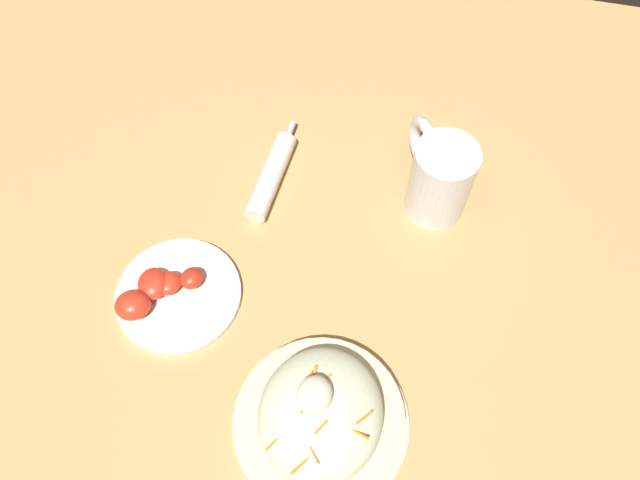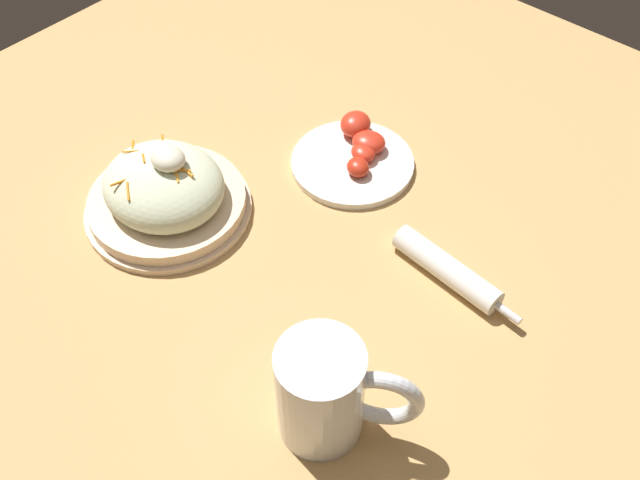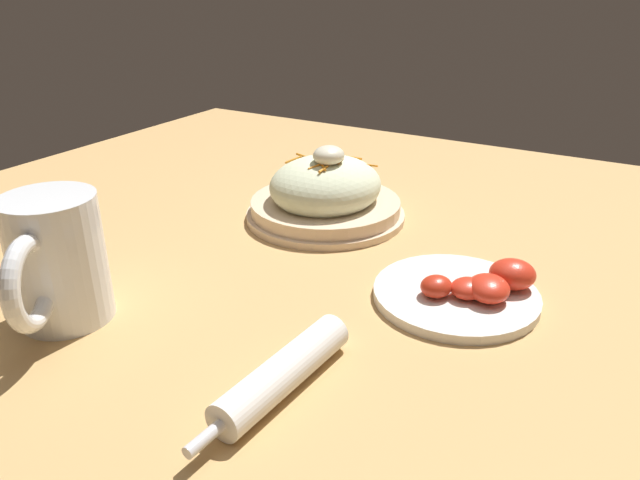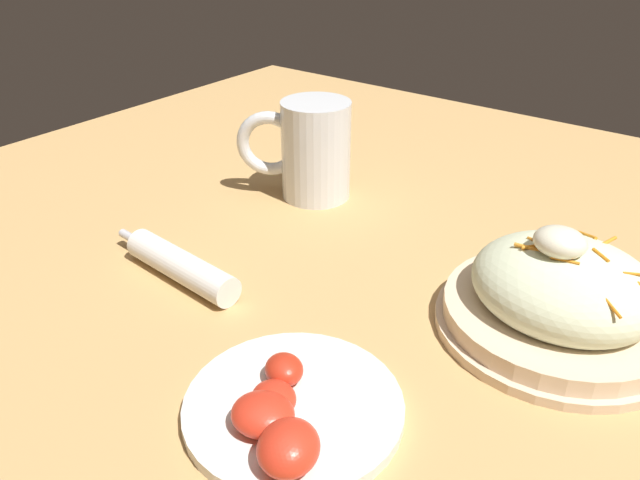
# 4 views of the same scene
# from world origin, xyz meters

# --- Properties ---
(ground_plane) EXTENTS (1.43, 1.43, 0.00)m
(ground_plane) POSITION_xyz_m (0.00, 0.00, 0.00)
(ground_plane) COLOR tan
(salad_plate) EXTENTS (0.23, 0.23, 0.11)m
(salad_plate) POSITION_xyz_m (0.20, 0.09, 0.04)
(salad_plate) COLOR beige
(salad_plate) RESTS_ON ground_plane
(beer_mug) EXTENTS (0.15, 0.11, 0.14)m
(beer_mug) POSITION_xyz_m (-0.18, 0.19, 0.06)
(beer_mug) COLOR white
(beer_mug) RESTS_ON ground_plane
(napkin_roll) EXTENTS (0.20, 0.05, 0.03)m
(napkin_roll) POSITION_xyz_m (-0.16, -0.07, 0.02)
(napkin_roll) COLOR white
(napkin_roll) RESTS_ON ground_plane
(tomato_plate) EXTENTS (0.18, 0.18, 0.04)m
(tomato_plate) POSITION_xyz_m (0.07, -0.17, 0.01)
(tomato_plate) COLOR white
(tomato_plate) RESTS_ON ground_plane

